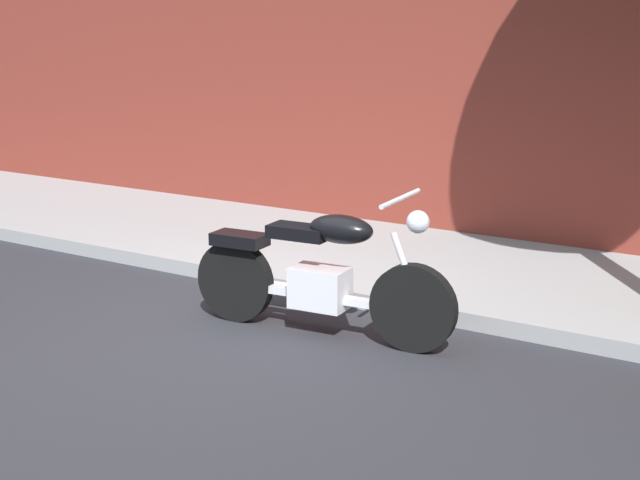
{
  "coord_description": "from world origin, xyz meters",
  "views": [
    {
      "loc": [
        4.24,
        -5.24,
        2.45
      ],
      "look_at": [
        0.58,
        0.54,
        0.77
      ],
      "focal_mm": 51.65,
      "sensor_mm": 36.0,
      "label": 1
    }
  ],
  "objects": [
    {
      "name": "motorcycle",
      "position": [
        0.57,
        0.55,
        0.49
      ],
      "size": [
        2.23,
        0.7,
        1.17
      ],
      "color": "black",
      "rests_on": "ground"
    },
    {
      "name": "ground_plane",
      "position": [
        0.0,
        0.0,
        0.0
      ],
      "size": [
        60.0,
        60.0,
        0.0
      ],
      "primitive_type": "plane",
      "color": "#28282D"
    },
    {
      "name": "sidewalk",
      "position": [
        0.0,
        2.54,
        0.07
      ],
      "size": [
        19.87,
        2.57,
        0.14
      ],
      "primitive_type": "cube",
      "color": "gray",
      "rests_on": "ground"
    }
  ]
}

